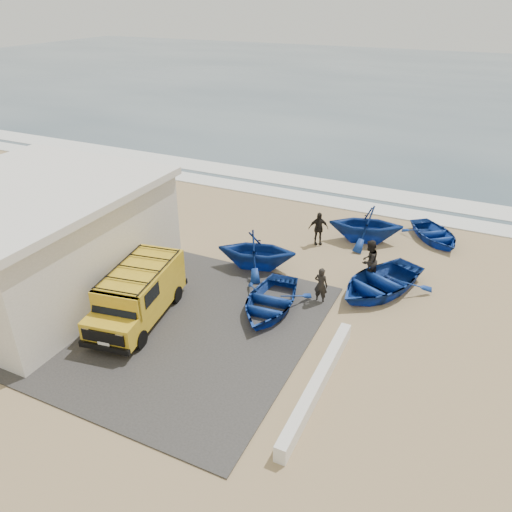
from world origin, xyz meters
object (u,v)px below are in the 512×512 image
(boat_far_right, at_px, (435,234))
(fisherman_middle, at_px, (369,261))
(building, at_px, (31,238))
(boat_mid_left, at_px, (257,250))
(boat_near_right, at_px, (380,282))
(boat_far_left, at_px, (366,224))
(fisherman_front, at_px, (321,285))
(parapet, at_px, (318,384))
(boat_near_left, at_px, (269,301))
(fisherman_back, at_px, (318,228))
(van, at_px, (138,293))

(boat_far_right, relative_size, fisherman_middle, 1.83)
(boat_far_right, bearing_deg, building, -179.31)
(boat_mid_left, distance_m, boat_far_right, 9.15)
(boat_near_right, height_order, boat_far_right, boat_near_right)
(boat_far_left, bearing_deg, boat_mid_left, -52.66)
(boat_mid_left, xyz_separation_m, fisherman_front, (3.40, -1.34, -0.15))
(boat_mid_left, xyz_separation_m, boat_far_left, (3.61, 4.71, 0.02))
(building, distance_m, parapet, 12.68)
(boat_far_left, distance_m, boat_far_right, 3.48)
(building, height_order, parapet, building)
(boat_near_left, relative_size, boat_far_left, 1.09)
(boat_mid_left, xyz_separation_m, fisherman_back, (1.63, 3.44, -0.08))
(boat_far_right, distance_m, fisherman_middle, 5.53)
(fisherman_back, bearing_deg, building, -167.08)
(fisherman_front, xyz_separation_m, fisherman_back, (-1.77, 4.78, 0.07))
(fisherman_middle, bearing_deg, fisherman_front, -9.98)
(building, height_order, fisherman_middle, building)
(boat_far_right, height_order, fisherman_middle, fisherman_middle)
(fisherman_middle, relative_size, fisherman_back, 1.12)
(boat_near_right, xyz_separation_m, boat_far_right, (1.36, 5.82, -0.11))
(boat_far_left, relative_size, fisherman_front, 2.33)
(van, distance_m, fisherman_back, 9.54)
(building, relative_size, van, 1.90)
(boat_near_left, distance_m, fisherman_middle, 4.80)
(building, distance_m, boat_near_right, 14.09)
(parapet, distance_m, fisherman_front, 5.03)
(boat_near_left, xyz_separation_m, boat_mid_left, (-1.84, 2.74, 0.50))
(building, relative_size, fisherman_front, 6.24)
(van, height_order, boat_near_right, van)
(boat_near_left, height_order, boat_far_right, boat_near_left)
(boat_mid_left, height_order, fisherman_back, boat_mid_left)
(fisherman_middle, bearing_deg, boat_far_left, -146.56)
(van, distance_m, fisherman_front, 6.93)
(van, relative_size, fisherman_front, 3.29)
(parapet, distance_m, van, 7.37)
(parapet, bearing_deg, fisherman_back, 109.23)
(fisherman_middle, bearing_deg, boat_near_left, -19.04)
(boat_near_left, bearing_deg, parapet, -52.18)
(parapet, bearing_deg, fisherman_front, 108.12)
(parapet, relative_size, fisherman_front, 3.99)
(fisherman_front, xyz_separation_m, fisherman_middle, (1.25, 2.45, 0.17))
(van, distance_m, boat_far_right, 14.60)
(parapet, xyz_separation_m, van, (-7.28, 0.85, 0.81))
(boat_mid_left, relative_size, boat_far_right, 1.01)
(boat_near_left, xyz_separation_m, fisherman_front, (1.56, 1.40, 0.36))
(boat_far_right, bearing_deg, boat_far_left, 168.26)
(boat_near_right, distance_m, boat_mid_left, 5.36)
(boat_mid_left, xyz_separation_m, fisherman_middle, (4.66, 1.11, 0.02))
(van, height_order, boat_far_right, van)
(boat_mid_left, relative_size, boat_far_left, 0.97)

